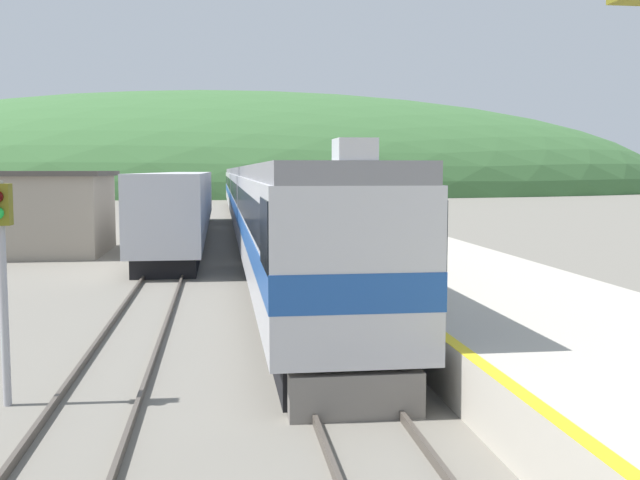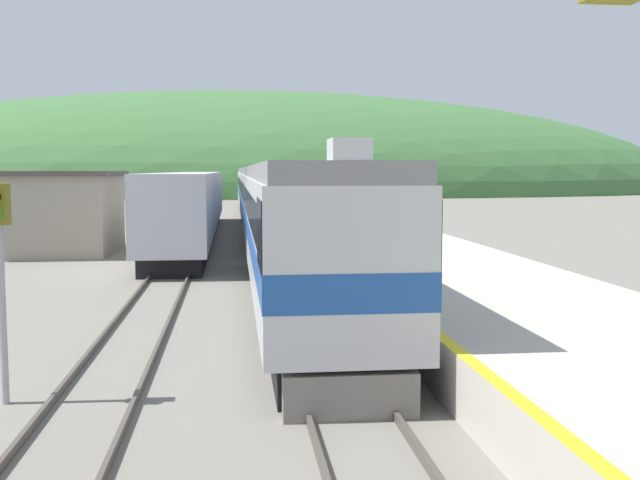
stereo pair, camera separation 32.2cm
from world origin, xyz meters
name	(u,v)px [view 2 (the right image)]	position (x,y,z in m)	size (l,w,h in m)	color
track_main	(254,212)	(0.00, 70.00, 0.08)	(1.52, 180.00, 0.16)	#4C443D
track_siding	(208,213)	(-4.35, 70.00, 0.08)	(1.52, 180.00, 0.16)	#4C443D
platform	(332,221)	(4.86, 50.00, 0.54)	(6.34, 140.00, 1.09)	#BCB5A5
distant_hills	(244,192)	(0.00, 141.08, 0.00)	(172.77, 77.75, 37.22)	#3D6B38
station_shed	(46,212)	(-11.11, 36.57, 2.04)	(7.05, 7.44, 4.06)	gray
express_train_lead_car	(299,230)	(0.00, 20.26, 2.32)	(2.92, 20.91, 4.60)	black
carriage_second	(267,201)	(0.00, 41.56, 2.30)	(2.91, 19.45, 4.24)	black
carriage_third	(257,191)	(0.00, 61.89, 2.30)	(2.91, 19.45, 4.24)	black
carriage_fourth	(251,186)	(0.00, 82.22, 2.30)	(2.91, 19.45, 4.24)	black
siding_train	(193,204)	(-4.35, 43.91, 2.04)	(2.90, 35.85, 3.95)	black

